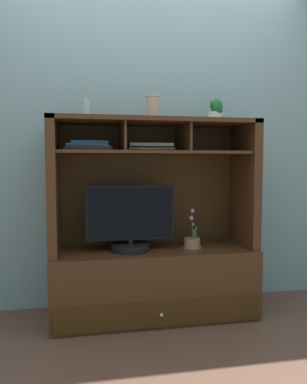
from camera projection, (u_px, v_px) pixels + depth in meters
The scene contains 10 objects.
floor_plane at pixel (154, 315), 2.73m from camera, with size 6.00×6.00×0.02m, color brown.
back_wall at pixel (146, 124), 2.91m from camera, with size 6.00×0.02×2.80m, color gray.
media_console at pixel (153, 256), 2.71m from camera, with size 1.43×0.55×1.40m.
tv_monitor at pixel (131, 224), 2.62m from camera, with size 0.62×0.27×0.46m.
potted_orchid at pixel (192, 242), 2.72m from camera, with size 0.13×0.13×0.28m.
magazine_stack_left at pixel (88, 146), 2.60m from camera, with size 0.33×0.31×0.06m.
magazine_stack_centre at pixel (149, 147), 2.68m from camera, with size 0.32×0.31×0.05m.
diffuser_bottle at pixel (86, 108), 2.51m from camera, with size 0.05×0.05×0.26m.
potted_succulent at pixel (216, 111), 2.74m from camera, with size 0.11×0.12×0.17m.
ceramic_vase at pixel (153, 108), 2.63m from camera, with size 0.10×0.10×0.17m.
Camera 1 is at (-0.50, -2.61, 1.09)m, focal length 35.24 mm.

